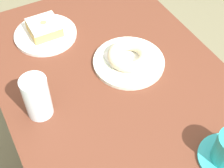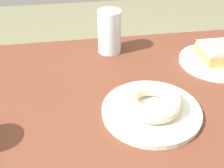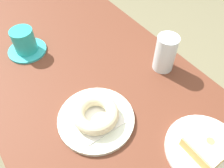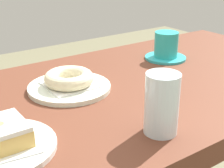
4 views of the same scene
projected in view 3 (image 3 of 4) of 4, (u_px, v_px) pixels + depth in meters
The scene contains 10 objects.
ground_plane at pixel (95, 161), 1.36m from camera, with size 6.00×6.00×0.00m, color #706C50.
table at pixel (84, 85), 0.83m from camera, with size 1.22×0.63×0.78m.
plate_sugar_ring at pixel (96, 119), 0.64m from camera, with size 0.21×0.21×0.01m, color silver.
napkin_sugar_ring at pixel (96, 117), 0.63m from camera, with size 0.12×0.12×0.00m, color white.
donut_sugar_ring at pixel (96, 114), 0.62m from camera, with size 0.13×0.13×0.03m, color beige.
plate_glazed_square at pixel (204, 150), 0.58m from camera, with size 0.20×0.20×0.01m, color silver.
napkin_glazed_square at pixel (205, 148), 0.58m from camera, with size 0.12×0.12×0.00m, color white.
donut_glazed_square at pixel (208, 145), 0.56m from camera, with size 0.09×0.09×0.04m.
water_glass at pixel (165, 53), 0.73m from camera, with size 0.07×0.07×0.12m, color silver.
coffee_cup at pixel (25, 42), 0.79m from camera, with size 0.13×0.13×0.09m.
Camera 3 is at (0.49, -0.22, 1.34)m, focal length 37.32 mm.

